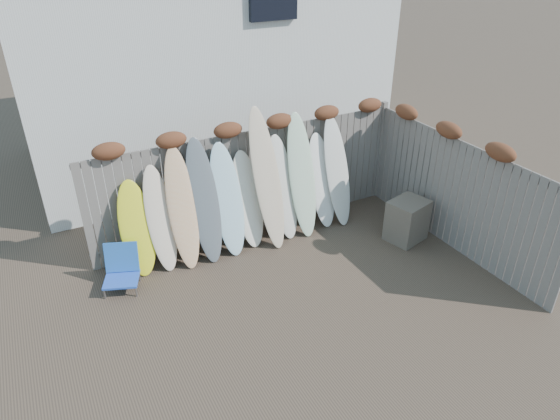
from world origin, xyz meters
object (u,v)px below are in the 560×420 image
surfboard_0 (137,229)px  lattice_panel (414,178)px  beach_chair (122,268)px  wooden_crate (407,220)px

surfboard_0 → lattice_panel: bearing=-3.5°
lattice_panel → surfboard_0: size_ratio=1.00×
beach_chair → surfboard_0: surfboard_0 is taller
beach_chair → lattice_panel: (5.67, -0.37, 0.50)m
surfboard_0 → wooden_crate: bearing=-12.4°
beach_chair → wooden_crate: wooden_crate is taller
surfboard_0 → beach_chair: bearing=-137.0°
wooden_crate → surfboard_0: size_ratio=0.48×
beach_chair → surfboard_0: bearing=39.1°
beach_chair → surfboard_0: size_ratio=0.44×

